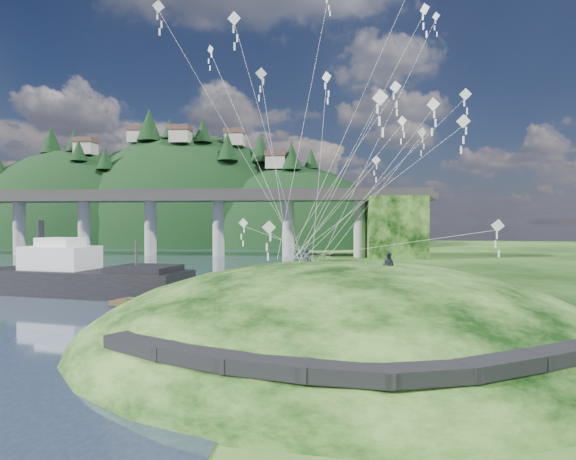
{
  "coord_description": "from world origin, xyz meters",
  "views": [
    {
      "loc": [
        6.67,
        -27.77,
        7.59
      ],
      "look_at": [
        4.0,
        6.0,
        7.0
      ],
      "focal_mm": 28.0,
      "sensor_mm": 36.0,
      "label": 1
    }
  ],
  "objects": [
    {
      "name": "footpath",
      "position": [
        7.46,
        -9.74,
        2.08
      ],
      "size": [
        22.29,
        5.84,
        0.83
      ],
      "color": "black",
      "rests_on": "ground"
    },
    {
      "name": "kite_swarm",
      "position": [
        9.4,
        2.86,
        15.82
      ],
      "size": [
        20.71,
        15.99,
        21.48
      ],
      "color": "silver",
      "rests_on": "ground"
    },
    {
      "name": "kite_flyers",
      "position": [
        8.61,
        1.35,
        5.79
      ],
      "size": [
        6.07,
        3.03,
        1.93
      ],
      "color": "#242530",
      "rests_on": "ground"
    },
    {
      "name": "wooden_dock",
      "position": [
        -4.64,
        8.39,
        0.48
      ],
      "size": [
        15.02,
        7.9,
        1.09
      ],
      "color": "#3C2B18",
      "rests_on": "ground"
    },
    {
      "name": "work_barge",
      "position": [
        -18.49,
        17.12,
        1.95
      ],
      "size": [
        22.94,
        9.91,
        7.78
      ],
      "color": "black",
      "rests_on": "ground"
    },
    {
      "name": "ground",
      "position": [
        0.0,
        0.0,
        0.0
      ],
      "size": [
        320.0,
        320.0,
        0.0
      ],
      "primitive_type": "plane",
      "color": "black",
      "rests_on": "ground"
    },
    {
      "name": "bridge",
      "position": [
        -26.46,
        70.07,
        9.7
      ],
      "size": [
        160.0,
        11.0,
        15.0
      ],
      "color": "#2D2B2B",
      "rests_on": "ground"
    },
    {
      "name": "far_ridge",
      "position": [
        -43.58,
        122.17,
        -7.44
      ],
      "size": [
        153.0,
        70.0,
        94.5
      ],
      "color": "black",
      "rests_on": "ground"
    },
    {
      "name": "grass_hill",
      "position": [
        8.0,
        2.0,
        -1.5
      ],
      "size": [
        36.0,
        32.0,
        13.0
      ],
      "color": "black",
      "rests_on": "ground"
    }
  ]
}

